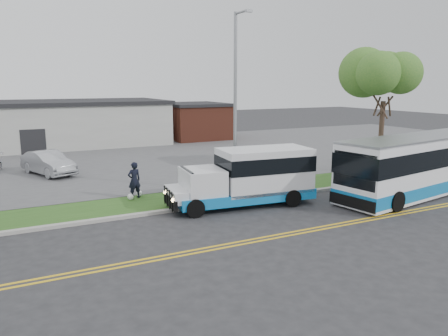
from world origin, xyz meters
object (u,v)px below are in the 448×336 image
shuttle_bus (251,175)px  parked_car_a (48,163)px  tree_east (385,80)px  transit_bus (421,165)px  streetlight_near (236,98)px  pedestrian (134,180)px

shuttle_bus → parked_car_a: bearing=131.1°
tree_east → parked_car_a: (-19.70, 9.45, -5.33)m
transit_bus → parked_car_a: 22.77m
streetlight_near → shuttle_bus: size_ratio=1.26×
pedestrian → shuttle_bus: bearing=135.1°
tree_east → transit_bus: bearing=-112.2°
tree_east → transit_bus: size_ratio=0.70×
shuttle_bus → parked_car_a: 14.60m
tree_east → transit_bus: tree_east is taller
streetlight_near → pedestrian: streetlight_near is taller
streetlight_near → pedestrian: size_ratio=4.97×
tree_east → parked_car_a: tree_east is taller
shuttle_bus → transit_bus: (9.34, -2.33, 0.13)m
transit_bus → pedestrian: bearing=148.7°
parked_car_a → streetlight_near: bearing=-70.1°
transit_bus → parked_car_a: transit_bus is taller
tree_east → streetlight_near: bearing=-178.6°
streetlight_near → tree_east: bearing=1.4°
streetlight_near → parked_car_a: (-8.70, 9.72, -4.36)m
shuttle_bus → transit_bus: transit_bus is taller
streetlight_near → pedestrian: (-5.28, 1.27, -4.18)m
tree_east → shuttle_bus: bearing=-167.6°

